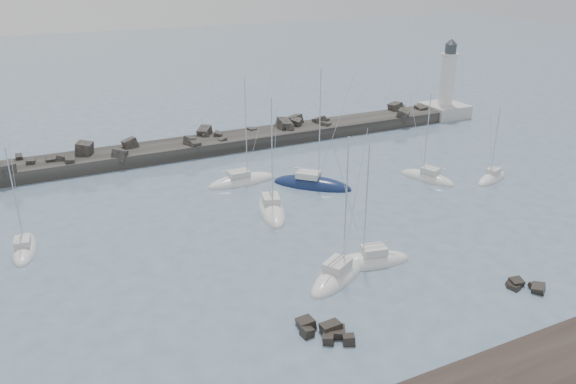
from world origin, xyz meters
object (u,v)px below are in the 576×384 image
object	(u,v)px
sailboat_8	(312,185)
sailboat_9	(492,179)
sailboat_10	(427,178)
lighthouse	(445,100)
sailboat_5	(369,262)
sailboat_4	(242,182)
sailboat_3	(24,249)
sailboat_6	(272,210)
sailboat_7	(339,275)

from	to	relation	value
sailboat_8	sailboat_9	xyz separation A→B (m)	(22.17, -8.37, -0.01)
sailboat_8	sailboat_10	world-z (taller)	sailboat_8
lighthouse	sailboat_5	size ratio (longest dim) A/B	1.12
lighthouse	sailboat_5	distance (m)	57.71
sailboat_4	sailboat_8	xyz separation A→B (m)	(7.57, -4.99, 0.01)
sailboat_4	sailboat_10	distance (m)	24.20
sailboat_4	sailboat_3	bearing A→B (deg)	-163.85
sailboat_3	sailboat_4	distance (m)	27.24
sailboat_3	sailboat_10	world-z (taller)	sailboat_10
sailboat_6	sailboat_10	xyz separation A→B (m)	(22.47, 0.24, 0.00)
sailboat_5	sailboat_7	distance (m)	3.84
sailboat_4	sailboat_10	xyz separation A→B (m)	(22.21, -9.61, 0.01)
lighthouse	sailboat_9	bearing A→B (deg)	-119.32
sailboat_4	sailboat_8	size ratio (longest dim) A/B	0.91
lighthouse	sailboat_9	xyz separation A→B (m)	(-15.65, -27.86, -2.95)
lighthouse	sailboat_7	xyz separation A→B (m)	(-46.01, -39.97, -2.94)
sailboat_5	lighthouse	bearing A→B (deg)	42.87
sailboat_5	sailboat_6	world-z (taller)	sailboat_6
lighthouse	sailboat_6	xyz separation A→B (m)	(-45.66, -24.35, -2.94)
sailboat_3	sailboat_9	size ratio (longest dim) A/B	1.08
sailboat_5	sailboat_4	bearing A→B (deg)	97.27
sailboat_8	sailboat_10	bearing A→B (deg)	-17.50
sailboat_3	sailboat_9	xyz separation A→B (m)	(55.91, -5.78, 0.01)
sailboat_3	sailboat_5	size ratio (longest dim) A/B	0.87
sailboat_4	sailboat_6	bearing A→B (deg)	-91.55
sailboat_3	sailboat_5	distance (m)	33.96
sailboat_4	sailboat_5	distance (m)	24.91
sailboat_3	sailboat_7	world-z (taller)	sailboat_7
sailboat_7	sailboat_8	distance (m)	22.05
sailboat_5	sailboat_9	distance (m)	28.91
lighthouse	sailboat_7	bearing A→B (deg)	-139.02
sailboat_7	sailboat_9	bearing A→B (deg)	21.74
sailboat_10	sailboat_3	bearing A→B (deg)	177.60
sailboat_3	sailboat_6	size ratio (longest dim) A/B	0.78
sailboat_6	sailboat_3	bearing A→B (deg)	174.99
sailboat_5	sailboat_6	bearing A→B (deg)	102.96
sailboat_6	sailboat_9	world-z (taller)	sailboat_6
lighthouse	sailboat_3	size ratio (longest dim) A/B	1.28
sailboat_4	sailboat_9	bearing A→B (deg)	-24.18
lighthouse	sailboat_3	xyz separation A→B (m)	(-71.56, -22.08, -2.96)
sailboat_3	sailboat_10	distance (m)	48.41
sailboat_5	sailboat_8	size ratio (longest dim) A/B	0.80
sailboat_7	sailboat_9	size ratio (longest dim) A/B	1.35
sailboat_5	sailboat_8	xyz separation A→B (m)	(4.42, 19.72, -0.00)
sailboat_3	sailboat_7	xyz separation A→B (m)	(25.55, -17.89, 0.02)
lighthouse	sailboat_3	world-z (taller)	lighthouse
sailboat_5	sailboat_10	bearing A→B (deg)	38.41
sailboat_3	sailboat_8	size ratio (longest dim) A/B	0.70
sailboat_4	sailboat_6	distance (m)	9.85
sailboat_9	sailboat_6	bearing A→B (deg)	173.33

